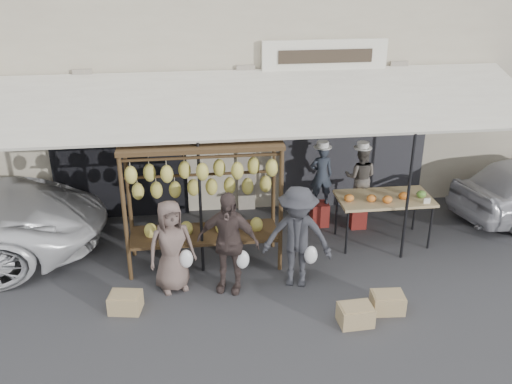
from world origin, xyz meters
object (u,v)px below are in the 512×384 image
(customer_left, at_px, (171,246))
(crate_near_a, at_px, (355,315))
(produce_table, at_px, (385,199))
(crate_near_b, at_px, (387,302))
(customer_right, at_px, (297,237))
(banana_rack, at_px, (202,180))
(customer_mid, at_px, (228,242))
(crate_far, at_px, (125,302))
(vendor_left, at_px, (321,175))
(vendor_right, at_px, (360,177))

(customer_left, bearing_deg, crate_near_a, -43.27)
(produce_table, relative_size, crate_near_b, 3.55)
(customer_right, bearing_deg, banana_rack, 166.99)
(customer_mid, height_order, crate_far, customer_mid)
(crate_near_b, bearing_deg, vendor_left, 97.49)
(customer_left, relative_size, customer_right, 0.89)
(banana_rack, distance_m, crate_near_a, 3.21)
(vendor_left, xyz_separation_m, crate_far, (-3.55, -2.43, -0.92))
(banana_rack, distance_m, crate_near_b, 3.48)
(produce_table, height_order, vendor_left, vendor_left)
(customer_left, bearing_deg, crate_near_b, -35.31)
(customer_left, height_order, crate_near_b, customer_left)
(crate_near_a, bearing_deg, banana_rack, 137.00)
(crate_near_b, bearing_deg, customer_right, 143.83)
(customer_right, bearing_deg, crate_near_a, -43.41)
(vendor_left, xyz_separation_m, customer_right, (-0.85, -2.02, -0.20))
(produce_table, bearing_deg, customer_right, -147.03)
(customer_left, distance_m, crate_far, 1.09)
(customer_mid, bearing_deg, vendor_left, 64.97)
(banana_rack, bearing_deg, produce_table, 6.53)
(customer_right, bearing_deg, vendor_right, 66.13)
(customer_mid, height_order, crate_near_a, customer_mid)
(vendor_right, bearing_deg, crate_near_a, 93.13)
(customer_left, xyz_separation_m, crate_near_a, (2.65, -1.28, -0.62))
(customer_mid, xyz_separation_m, customer_right, (1.10, 0.00, 0.01))
(banana_rack, bearing_deg, crate_near_b, -32.71)
(customer_right, height_order, crate_near_a, customer_right)
(banana_rack, xyz_separation_m, crate_far, (-1.26, -1.22, -1.43))
(banana_rack, xyz_separation_m, vendor_right, (3.01, 1.03, -0.52))
(banana_rack, relative_size, customer_mid, 1.53)
(customer_mid, xyz_separation_m, crate_far, (-1.60, -0.40, -0.71))
(vendor_right, bearing_deg, crate_near_b, 103.03)
(produce_table, xyz_separation_m, crate_near_b, (-0.60, -2.09, -0.72))
(vendor_right, relative_size, customer_left, 0.81)
(customer_left, xyz_separation_m, crate_far, (-0.72, -0.53, -0.63))
(vendor_left, relative_size, crate_far, 2.52)
(vendor_left, height_order, crate_far, vendor_left)
(vendor_right, bearing_deg, banana_rack, 38.74)
(banana_rack, bearing_deg, vendor_left, 27.78)
(vendor_left, distance_m, crate_far, 4.40)
(produce_table, distance_m, crate_near_a, 2.71)
(customer_right, distance_m, crate_far, 2.82)
(customer_left, distance_m, customer_mid, 0.90)
(vendor_left, bearing_deg, crate_near_b, 98.31)
(customer_left, bearing_deg, vendor_left, 16.23)
(banana_rack, height_order, crate_near_b, banana_rack)
(produce_table, distance_m, vendor_right, 0.73)
(banana_rack, bearing_deg, customer_right, -29.51)
(vendor_left, bearing_deg, vendor_right, 166.61)
(customer_right, distance_m, crate_near_b, 1.69)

